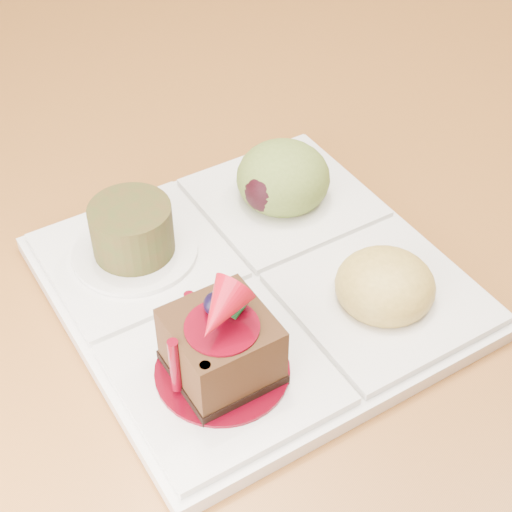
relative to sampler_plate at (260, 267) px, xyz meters
The scene contains 2 objects.
ground 1.00m from the sampler_plate, 94.96° to the left, with size 6.00×6.00×0.00m, color brown.
sampler_plate is the anchor object (origin of this frame).
Camera 1 is at (0.30, -0.95, 1.16)m, focal length 55.00 mm.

